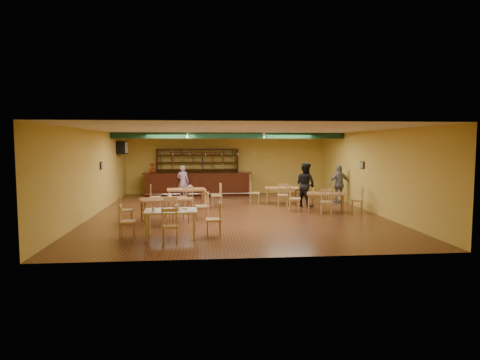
{
  "coord_description": "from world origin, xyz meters",
  "views": [
    {
      "loc": [
        -1.17,
        -14.73,
        2.5
      ],
      "look_at": [
        0.23,
        0.6,
        1.15
      ],
      "focal_mm": 30.54,
      "sensor_mm": 36.0,
      "label": 1
    }
  ],
  "objects": [
    {
      "name": "dining_table_c",
      "position": [
        -2.39,
        -1.6,
        0.39
      ],
      "size": [
        1.73,
        1.31,
        0.77
      ],
      "primitive_type": "cube",
      "rotation": [
        0.0,
        0.0,
        0.27
      ],
      "color": "#9B6137",
      "rests_on": "ground"
    },
    {
      "name": "dining_table_d",
      "position": [
        3.38,
        -0.02,
        0.35
      ],
      "size": [
        1.55,
        1.17,
        0.69
      ],
      "primitive_type": "cube",
      "rotation": [
        0.0,
        0.0,
        -0.27
      ],
      "color": "#9B6137",
      "rests_on": "ground"
    },
    {
      "name": "pizza_server",
      "position": [
        -1.78,
        -3.76,
        0.76
      ],
      "size": [
        0.33,
        0.22,
        0.0
      ],
      "primitive_type": "cube",
      "rotation": [
        0.0,
        0.0,
        -0.43
      ],
      "color": "silver",
      "rests_on": "pizza_tray"
    },
    {
      "name": "track_rail_left",
      "position": [
        -1.8,
        3.4,
        2.94
      ],
      "size": [
        0.05,
        2.5,
        0.05
      ],
      "primitive_type": "cube",
      "color": "silver",
      "rests_on": "ceiling"
    },
    {
      "name": "patron_right_b",
      "position": [
        4.58,
        1.98,
        0.82
      ],
      "size": [
        1.01,
        0.55,
        1.63
      ],
      "primitive_type": "imported",
      "rotation": [
        0.0,
        0.0,
        3.31
      ],
      "color": "gray",
      "rests_on": "ground"
    },
    {
      "name": "patron_right_a",
      "position": [
        2.93,
        1.25,
        0.89
      ],
      "size": [
        1.04,
        1.09,
        1.77
      ],
      "primitive_type": "imported",
      "rotation": [
        0.0,
        0.0,
        2.17
      ],
      "color": "black",
      "rests_on": "ground"
    },
    {
      "name": "dining_table_a",
      "position": [
        -1.83,
        1.37,
        0.38
      ],
      "size": [
        1.59,
        1.07,
        0.75
      ],
      "primitive_type": "cube",
      "rotation": [
        0.0,
        0.0,
        0.12
      ],
      "color": "#9B6137",
      "rests_on": "ground"
    },
    {
      "name": "bar_counter",
      "position": [
        -1.42,
        5.15,
        0.56
      ],
      "size": [
        5.25,
        0.85,
        1.13
      ],
      "primitive_type": "cube",
      "color": "black",
      "rests_on": "ground"
    },
    {
      "name": "near_table",
      "position": [
        -2.03,
        -3.81,
        0.37
      ],
      "size": [
        1.42,
        0.95,
        0.75
      ],
      "primitive_type": "cube",
      "rotation": [
        0.0,
        0.0,
        0.04
      ],
      "color": "#CDB989",
      "rests_on": "ground"
    },
    {
      "name": "dining_table_b",
      "position": [
        2.13,
        2.05,
        0.35
      ],
      "size": [
        1.5,
        1.03,
        0.7
      ],
      "primitive_type": "cube",
      "rotation": [
        0.0,
        0.0,
        -0.14
      ],
      "color": "#9B6137",
      "rests_on": "ground"
    },
    {
      "name": "picture_right",
      "position": [
        4.97,
        0.5,
        1.7
      ],
      "size": [
        0.04,
        0.34,
        0.28
      ],
      "primitive_type": "cube",
      "color": "black",
      "rests_on": "wall_right"
    },
    {
      "name": "pizza_tray",
      "position": [
        -1.93,
        -3.81,
        0.75
      ],
      "size": [
        0.47,
        0.47,
        0.01
      ],
      "primitive_type": "cylinder",
      "rotation": [
        0.0,
        0.0,
        0.19
      ],
      "color": "silver",
      "rests_on": "near_table"
    },
    {
      "name": "napkin_stack",
      "position": [
        -1.68,
        -3.61,
        0.76
      ],
      "size": [
        0.21,
        0.17,
        0.03
      ],
      "primitive_type": "cube",
      "rotation": [
        0.0,
        0.0,
        0.1
      ],
      "color": "white",
      "rests_on": "near_table"
    },
    {
      "name": "track_rail_right",
      "position": [
        1.4,
        3.4,
        2.94
      ],
      "size": [
        0.05,
        2.5,
        0.05
      ],
      "primitive_type": "cube",
      "color": "silver",
      "rests_on": "ceiling"
    },
    {
      "name": "picture_left",
      "position": [
        -4.97,
        1.0,
        1.7
      ],
      "size": [
        0.04,
        0.34,
        0.28
      ],
      "primitive_type": "cube",
      "color": "black",
      "rests_on": "wall_left"
    },
    {
      "name": "ac_unit",
      "position": [
        -4.8,
        4.2,
        2.35
      ],
      "size": [
        0.34,
        0.7,
        0.48
      ],
      "primitive_type": "cube",
      "color": "silver",
      "rests_on": "wall_left"
    },
    {
      "name": "side_plate",
      "position": [
        -1.49,
        -4.01,
        0.75
      ],
      "size": [
        0.23,
        0.23,
        0.01
      ],
      "primitive_type": "cylinder",
      "rotation": [
        0.0,
        0.0,
        0.04
      ],
      "color": "white",
      "rests_on": "near_table"
    },
    {
      "name": "patron_bar",
      "position": [
        -2.09,
        4.33,
        0.77
      ],
      "size": [
        0.63,
        0.5,
        1.53
      ],
      "primitive_type": "imported",
      "rotation": [
        0.0,
        0.0,
        2.88
      ],
      "color": "#9D54B6",
      "rests_on": "ground"
    },
    {
      "name": "back_bar_hutch",
      "position": [
        -1.42,
        5.78,
        1.14
      ],
      "size": [
        4.06,
        0.4,
        2.28
      ],
      "primitive_type": "cube",
      "color": "black",
      "rests_on": "ground"
    },
    {
      "name": "parmesan_shaker",
      "position": [
        -2.48,
        -3.96,
        0.8
      ],
      "size": [
        0.08,
        0.08,
        0.11
      ],
      "primitive_type": "cylinder",
      "rotation": [
        0.0,
        0.0,
        0.04
      ],
      "color": "#EAE5C6",
      "rests_on": "near_table"
    },
    {
      "name": "poinsettia",
      "position": [
        -3.59,
        5.15,
        1.36
      ],
      "size": [
        0.33,
        0.33,
        0.46
      ],
      "primitive_type": "imported",
      "rotation": [
        0.0,
        0.0,
        0.35
      ],
      "color": "#A2240F",
      "rests_on": "bar_counter"
    },
    {
      "name": "floor",
      "position": [
        0.0,
        0.0,
        0.0
      ],
      "size": [
        12.0,
        12.0,
        0.0
      ],
      "primitive_type": "plane",
      "color": "#512A17",
      "rests_on": "ground"
    },
    {
      "name": "ceiling_beam",
      "position": [
        0.0,
        2.8,
        2.87
      ],
      "size": [
        10.0,
        0.3,
        0.25
      ],
      "primitive_type": "cube",
      "color": "#10321B",
      "rests_on": "ceiling"
    }
  ]
}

